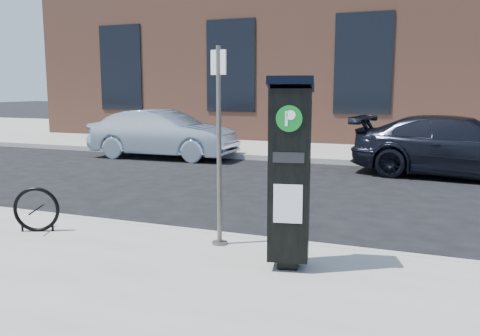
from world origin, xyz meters
The scene contains 10 objects.
ground centered at (0.00, 0.00, 0.00)m, with size 120.00×120.00×0.00m, color black.
sidewalk_far centered at (0.00, 14.00, 0.07)m, with size 60.00×12.00×0.15m, color gray.
curb_near centered at (0.00, -0.02, 0.07)m, with size 60.00×0.12×0.16m, color #9E9B93.
curb_far centered at (0.00, 8.02, 0.07)m, with size 60.00×0.12×0.16m, color #9E9B93.
building centered at (0.00, 17.00, 4.15)m, with size 28.00×10.05×8.25m.
parking_kiosk centered at (1.11, -0.99, 1.25)m, with size 0.57×0.53×2.15m.
sign_pole centered at (0.04, -0.49, 1.41)m, with size 0.22×0.20×2.54m.
bike_rack centered at (-2.61, -0.90, 0.47)m, with size 0.61×0.31×0.65m.
car_silver centered at (-5.36, 7.40, 0.75)m, with size 1.58×4.54×1.50m, color #9FB5CA.
car_dark centered at (3.11, 7.03, 0.75)m, with size 2.09×5.15×1.49m, color black.
Camera 1 is at (2.64, -6.34, 2.17)m, focal length 38.00 mm.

